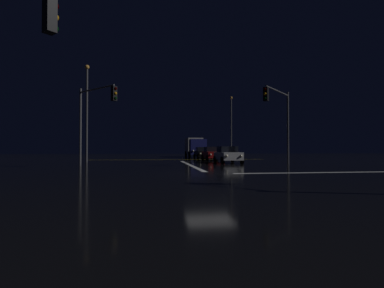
{
  "coord_description": "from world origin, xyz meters",
  "views": [
    {
      "loc": [
        -2.93,
        -14.89,
        1.35
      ],
      "look_at": [
        0.66,
        12.06,
        1.8
      ],
      "focal_mm": 26.43,
      "sensor_mm": 36.0,
      "label": 1
    }
  ],
  "objects_px": {
    "sedan_red": "(212,153)",
    "box_truck": "(195,146)",
    "traffic_signal_ne": "(279,111)",
    "streetlamp_right_far": "(231,122)",
    "traffic_signal_nw": "(94,110)",
    "sedan_black": "(203,153)",
    "sedan_white": "(228,155)",
    "streetlamp_left_near": "(87,106)"
  },
  "relations": [
    {
      "from": "traffic_signal_ne",
      "to": "streetlamp_right_far",
      "type": "bearing_deg",
      "value": 84.54
    },
    {
      "from": "sedan_black",
      "to": "traffic_signal_nw",
      "type": "bearing_deg",
      "value": -125.83
    },
    {
      "from": "traffic_signal_nw",
      "to": "traffic_signal_ne",
      "type": "bearing_deg",
      "value": -0.59
    },
    {
      "from": "box_truck",
      "to": "streetlamp_right_far",
      "type": "relative_size",
      "value": 0.83
    },
    {
      "from": "box_truck",
      "to": "traffic_signal_ne",
      "type": "xyz_separation_m",
      "value": [
        3.86,
        -22.87,
        2.75
      ]
    },
    {
      "from": "sedan_red",
      "to": "box_truck",
      "type": "bearing_deg",
      "value": 90.86
    },
    {
      "from": "streetlamp_right_far",
      "to": "streetlamp_left_near",
      "type": "relative_size",
      "value": 1.03
    },
    {
      "from": "box_truck",
      "to": "sedan_red",
      "type": "bearing_deg",
      "value": -89.14
    },
    {
      "from": "box_truck",
      "to": "streetlamp_left_near",
      "type": "xyz_separation_m",
      "value": [
        -13.1,
        -16.2,
        3.82
      ]
    },
    {
      "from": "streetlamp_left_near",
      "to": "traffic_signal_nw",
      "type": "bearing_deg",
      "value": -72.82
    },
    {
      "from": "sedan_white",
      "to": "sedan_red",
      "type": "relative_size",
      "value": 1.0
    },
    {
      "from": "sedan_white",
      "to": "sedan_black",
      "type": "xyz_separation_m",
      "value": [
        -0.39,
        11.79,
        0.0
      ]
    },
    {
      "from": "traffic_signal_nw",
      "to": "box_truck",
      "type": "bearing_deg",
      "value": 63.99
    },
    {
      "from": "traffic_signal_nw",
      "to": "streetlamp_left_near",
      "type": "bearing_deg",
      "value": 107.18
    },
    {
      "from": "traffic_signal_ne",
      "to": "box_truck",
      "type": "bearing_deg",
      "value": 99.58
    },
    {
      "from": "box_truck",
      "to": "traffic_signal_nw",
      "type": "bearing_deg",
      "value": -116.01
    },
    {
      "from": "sedan_black",
      "to": "box_truck",
      "type": "height_order",
      "value": "box_truck"
    },
    {
      "from": "sedan_red",
      "to": "traffic_signal_nw",
      "type": "bearing_deg",
      "value": -139.56
    },
    {
      "from": "traffic_signal_nw",
      "to": "sedan_white",
      "type": "bearing_deg",
      "value": 17.35
    },
    {
      "from": "traffic_signal_nw",
      "to": "streetlamp_right_far",
      "type": "height_order",
      "value": "streetlamp_right_far"
    },
    {
      "from": "sedan_black",
      "to": "sedan_white",
      "type": "bearing_deg",
      "value": -88.11
    },
    {
      "from": "traffic_signal_ne",
      "to": "sedan_red",
      "type": "bearing_deg",
      "value": 110.56
    },
    {
      "from": "sedan_white",
      "to": "streetlamp_right_far",
      "type": "relative_size",
      "value": 0.44
    },
    {
      "from": "sedan_white",
      "to": "streetlamp_left_near",
      "type": "xyz_separation_m",
      "value": [
        -13.51,
        2.92,
        4.73
      ]
    },
    {
      "from": "box_truck",
      "to": "traffic_signal_ne",
      "type": "distance_m",
      "value": 23.35
    },
    {
      "from": "traffic_signal_ne",
      "to": "streetlamp_right_far",
      "type": "relative_size",
      "value": 0.64
    },
    {
      "from": "sedan_red",
      "to": "box_truck",
      "type": "distance_m",
      "value": 13.13
    },
    {
      "from": "sedan_red",
      "to": "traffic_signal_nw",
      "type": "relative_size",
      "value": 0.7
    },
    {
      "from": "sedan_white",
      "to": "sedan_black",
      "type": "height_order",
      "value": "same"
    },
    {
      "from": "traffic_signal_ne",
      "to": "streetlamp_left_near",
      "type": "relative_size",
      "value": 0.66
    },
    {
      "from": "traffic_signal_ne",
      "to": "traffic_signal_nw",
      "type": "relative_size",
      "value": 1.03
    },
    {
      "from": "traffic_signal_ne",
      "to": "streetlamp_right_far",
      "type": "xyz_separation_m",
      "value": [
        2.17,
        22.67,
        1.21
      ]
    },
    {
      "from": "sedan_red",
      "to": "box_truck",
      "type": "xyz_separation_m",
      "value": [
        -0.2,
        13.1,
        0.91
      ]
    },
    {
      "from": "streetlamp_right_far",
      "to": "streetlamp_left_near",
      "type": "height_order",
      "value": "streetlamp_right_far"
    },
    {
      "from": "traffic_signal_ne",
      "to": "streetlamp_right_far",
      "type": "distance_m",
      "value": 22.8
    },
    {
      "from": "sedan_red",
      "to": "traffic_signal_ne",
      "type": "distance_m",
      "value": 11.05
    },
    {
      "from": "box_truck",
      "to": "streetlamp_left_near",
      "type": "relative_size",
      "value": 0.86
    },
    {
      "from": "box_truck",
      "to": "traffic_signal_nw",
      "type": "xyz_separation_m",
      "value": [
        -11.08,
        -22.71,
        2.6
      ]
    },
    {
      "from": "sedan_white",
      "to": "traffic_signal_nw",
      "type": "relative_size",
      "value": 0.7
    },
    {
      "from": "sedan_red",
      "to": "traffic_signal_ne",
      "type": "bearing_deg",
      "value": -69.44
    },
    {
      "from": "sedan_red",
      "to": "streetlamp_left_near",
      "type": "height_order",
      "value": "streetlamp_left_near"
    },
    {
      "from": "box_truck",
      "to": "traffic_signal_ne",
      "type": "relative_size",
      "value": 1.29
    }
  ]
}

